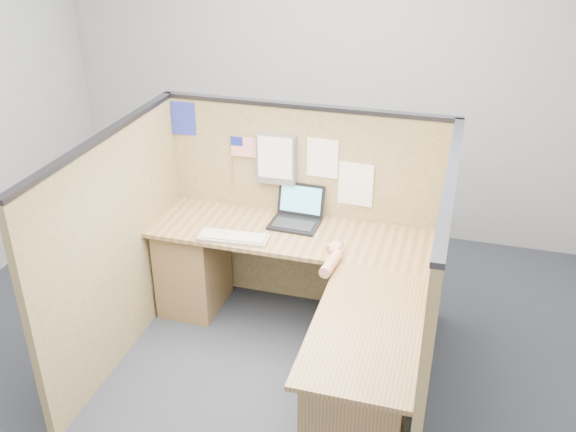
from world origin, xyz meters
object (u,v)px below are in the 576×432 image
(laptop, at_px, (297,214))
(keyboard, at_px, (233,237))
(mouse, at_px, (336,249))
(l_desk, at_px, (303,310))

(laptop, relative_size, keyboard, 0.71)
(laptop, height_order, mouse, laptop)
(keyboard, xyz_separation_m, mouse, (0.69, 0.03, 0.01))
(laptop, height_order, keyboard, laptop)
(laptop, xyz_separation_m, keyboard, (-0.34, -0.37, -0.04))
(mouse, bearing_deg, l_desk, -125.82)
(l_desk, bearing_deg, keyboard, 160.36)
(l_desk, xyz_separation_m, mouse, (0.16, 0.22, 0.36))
(l_desk, xyz_separation_m, laptop, (-0.19, 0.56, 0.40))
(keyboard, bearing_deg, mouse, -2.34)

